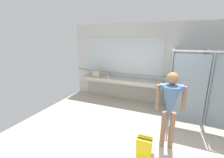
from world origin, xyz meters
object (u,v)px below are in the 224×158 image
Objects in this scene: person_standing at (170,101)px; wet_floor_sign at (144,151)px; handbag at (96,74)px; soap_dispenser at (110,74)px; paper_cup at (108,77)px.

wet_floor_sign is (-0.37, -0.72, -0.79)m from person_standing.
wet_floor_sign is (2.47, -2.73, -0.72)m from handbag.
person_standing is at bearing -35.37° from handbag.
soap_dispenser reaches higher than wet_floor_sign.
person_standing is 9.16× the size of soap_dispenser.
wet_floor_sign is at bearing -56.38° from soap_dispenser.
handbag is at bearing 132.04° from wet_floor_sign.
paper_cup is (-2.32, 2.01, -0.16)m from person_standing.
soap_dispenser is at bearing 103.77° from paper_cup.
person_standing reaches higher than handbag.
soap_dispenser is 1.92× the size of paper_cup.
handbag reaches higher than soap_dispenser.
handbag is 0.52m from paper_cup.
paper_cup is at bearing 0.26° from handbag.
wet_floor_sign is at bearing -54.46° from paper_cup.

